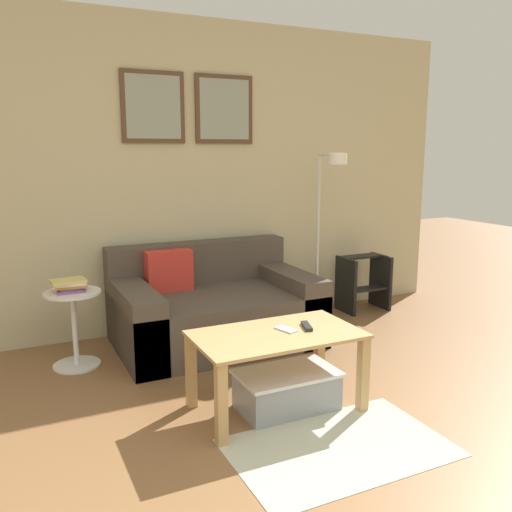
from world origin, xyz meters
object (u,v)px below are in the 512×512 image
at_px(storage_bin, 287,390).
at_px(step_stool, 363,281).
at_px(couch, 213,309).
at_px(floor_lamp, 326,224).
at_px(coffee_table, 277,348).
at_px(cell_phone, 286,329).
at_px(book_stack, 70,285).
at_px(side_table, 74,321).
at_px(remote_control, 307,326).

bearing_deg(storage_bin, step_stool, 41.86).
distance_m(couch, floor_lamp, 1.22).
height_order(couch, storage_bin, couch).
height_order(coffee_table, cell_phone, cell_phone).
relative_size(book_stack, step_stool, 0.48).
relative_size(side_table, step_stool, 1.05).
height_order(floor_lamp, cell_phone, floor_lamp).
bearing_deg(coffee_table, step_stool, 40.37).
relative_size(remote_control, cell_phone, 1.07).
xyz_separation_m(book_stack, cell_phone, (1.06, -1.16, -0.12)).
xyz_separation_m(coffee_table, remote_control, (0.20, 0.01, 0.10)).
bearing_deg(remote_control, cell_phone, -169.09).
height_order(side_table, step_stool, side_table).
distance_m(storage_bin, floor_lamp, 1.84).
relative_size(cell_phone, step_stool, 0.27).
bearing_deg(coffee_table, floor_lamp, 47.92).
distance_m(coffee_table, book_stack, 1.55).
bearing_deg(floor_lamp, remote_control, -126.64).
bearing_deg(side_table, book_stack, 145.18).
bearing_deg(remote_control, book_stack, 152.91).
distance_m(storage_bin, remote_control, 0.39).
distance_m(remote_control, step_stool, 2.06).
distance_m(side_table, step_stool, 2.67).
height_order(storage_bin, remote_control, remote_control).
bearing_deg(cell_phone, storage_bin, -125.85).
bearing_deg(remote_control, coffee_table, -160.87).
distance_m(coffee_table, step_stool, 2.21).
relative_size(coffee_table, cell_phone, 6.88).
bearing_deg(step_stool, storage_bin, -138.14).
bearing_deg(couch, coffee_table, -93.58).
bearing_deg(book_stack, couch, 2.07).
distance_m(book_stack, step_stool, 2.70).
bearing_deg(coffee_table, cell_phone, 16.14).
xyz_separation_m(floor_lamp, cell_phone, (-1.06, -1.23, -0.41)).
height_order(storage_bin, cell_phone, cell_phone).
distance_m(couch, remote_control, 1.24).
bearing_deg(floor_lamp, storage_bin, -130.05).
relative_size(coffee_table, floor_lamp, 0.65).
distance_m(coffee_table, storage_bin, 0.27).
bearing_deg(remote_control, storage_bin, -150.00).
height_order(floor_lamp, remote_control, floor_lamp).
height_order(couch, book_stack, couch).
xyz_separation_m(storage_bin, book_stack, (-1.04, 1.21, 0.47)).
relative_size(side_table, remote_control, 3.62).
xyz_separation_m(storage_bin, remote_control, (0.15, 0.03, 0.36)).
xyz_separation_m(floor_lamp, side_table, (-2.11, -0.08, -0.55)).
distance_m(couch, side_table, 1.06).
height_order(coffee_table, side_table, side_table).
bearing_deg(couch, floor_lamp, 1.64).
bearing_deg(storage_bin, cell_phone, 70.91).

